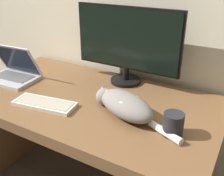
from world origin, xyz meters
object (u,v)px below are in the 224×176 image
(monitor, at_px, (127,43))
(laptop, at_px, (14,73))
(external_keyboard, at_px, (45,104))
(coffee_mug, at_px, (173,124))
(cat, at_px, (124,104))

(monitor, xyz_separation_m, laptop, (-0.64, -0.32, -0.20))
(monitor, height_order, external_keyboard, monitor)
(monitor, height_order, coffee_mug, monitor)
(external_keyboard, distance_m, coffee_mug, 0.67)
(laptop, bearing_deg, monitor, 22.08)
(monitor, height_order, laptop, monitor)
(laptop, height_order, cat, laptop)
(external_keyboard, distance_m, cat, 0.42)
(coffee_mug, bearing_deg, cat, 170.27)
(external_keyboard, bearing_deg, cat, 8.70)
(laptop, bearing_deg, cat, -6.81)
(monitor, distance_m, laptop, 0.74)
(coffee_mug, bearing_deg, monitor, 137.29)
(monitor, relative_size, laptop, 2.06)
(monitor, bearing_deg, laptop, -153.59)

